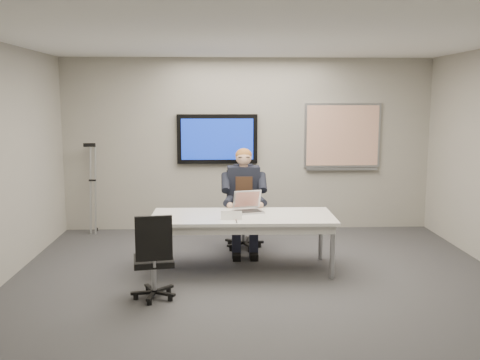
{
  "coord_description": "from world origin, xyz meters",
  "views": [
    {
      "loc": [
        -0.47,
        -5.71,
        2.14
      ],
      "look_at": [
        -0.21,
        0.91,
        1.14
      ],
      "focal_mm": 40.0,
      "sensor_mm": 36.0,
      "label": 1
    }
  ],
  "objects_px": {
    "seated_person": "(244,211)",
    "laptop": "(247,206)",
    "conference_table": "(242,221)",
    "office_chair_near": "(154,273)",
    "office_chair_far": "(243,224)"
  },
  "relations": [
    {
      "from": "conference_table",
      "to": "office_chair_near",
      "type": "distance_m",
      "value": 1.44
    },
    {
      "from": "office_chair_far",
      "to": "laptop",
      "type": "distance_m",
      "value": 0.91
    },
    {
      "from": "conference_table",
      "to": "office_chair_far",
      "type": "relative_size",
      "value": 2.07
    },
    {
      "from": "seated_person",
      "to": "laptop",
      "type": "bearing_deg",
      "value": -89.31
    },
    {
      "from": "office_chair_far",
      "to": "office_chair_near",
      "type": "distance_m",
      "value": 2.28
    },
    {
      "from": "conference_table",
      "to": "seated_person",
      "type": "bearing_deg",
      "value": 86.51
    },
    {
      "from": "conference_table",
      "to": "office_chair_near",
      "type": "xyz_separation_m",
      "value": [
        -0.99,
        -0.99,
        -0.32
      ]
    },
    {
      "from": "seated_person",
      "to": "office_chair_far",
      "type": "bearing_deg",
      "value": 89.53
    },
    {
      "from": "seated_person",
      "to": "conference_table",
      "type": "bearing_deg",
      "value": -95.49
    },
    {
      "from": "office_chair_near",
      "to": "office_chair_far",
      "type": "bearing_deg",
      "value": -126.74
    },
    {
      "from": "seated_person",
      "to": "office_chair_near",
      "type": "bearing_deg",
      "value": -122.02
    },
    {
      "from": "conference_table",
      "to": "office_chair_far",
      "type": "bearing_deg",
      "value": 87.81
    },
    {
      "from": "conference_table",
      "to": "office_chair_near",
      "type": "bearing_deg",
      "value": -134.18
    },
    {
      "from": "office_chair_far",
      "to": "laptop",
      "type": "height_order",
      "value": "office_chair_far"
    },
    {
      "from": "seated_person",
      "to": "laptop",
      "type": "distance_m",
      "value": 0.57
    }
  ]
}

